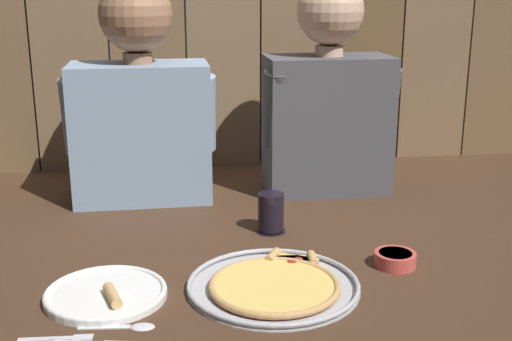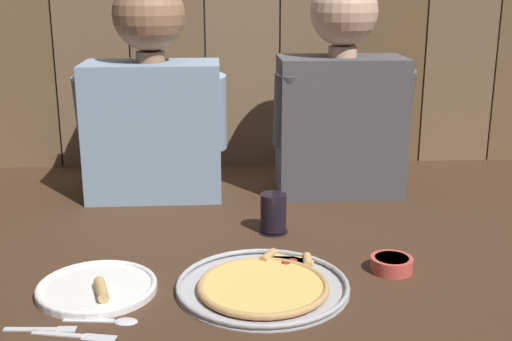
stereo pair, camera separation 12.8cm
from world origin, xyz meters
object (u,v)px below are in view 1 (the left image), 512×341
pizza_tray (275,284)px  dinner_plate (106,294)px  diner_right (328,92)px  diner_left (140,96)px  dipping_bowl (395,258)px  drinking_glass (271,213)px

pizza_tray → dinner_plate: (-0.34, 0.01, -0.00)m
diner_right → diner_left: bearing=179.9°
pizza_tray → diner_left: bearing=113.2°
dinner_plate → dipping_bowl: dinner_plate is taller
dinner_plate → dipping_bowl: size_ratio=2.65×
drinking_glass → dipping_bowl: bearing=-46.1°
diner_left → pizza_tray: bearing=-66.8°
diner_left → diner_right: diner_right is taller
drinking_glass → diner_right: bearing=55.3°
dipping_bowl → diner_left: bearing=134.4°
pizza_tray → dinner_plate: 0.34m
dipping_bowl → diner_right: 0.63m
pizza_tray → dipping_bowl: size_ratio=3.87×
dipping_bowl → diner_right: size_ratio=0.15×
diner_left → dipping_bowl: bearing=-45.6°
pizza_tray → dipping_bowl: 0.29m
dinner_plate → diner_left: 0.69m
dipping_bowl → drinking_glass: bearing=133.9°
pizza_tray → diner_left: 0.75m
diner_left → diner_right: (0.54, -0.00, 0.00)m
dinner_plate → drinking_glass: size_ratio=2.44×
drinking_glass → dipping_bowl: 0.34m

